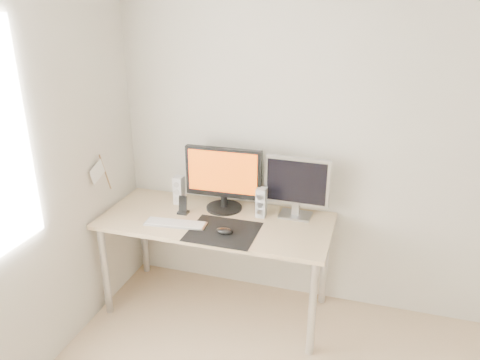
# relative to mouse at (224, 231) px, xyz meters

# --- Properties ---
(wall_back) EXTENTS (3.50, 0.00, 3.50)m
(wall_back) POSITION_rel_mouse_xyz_m (0.80, 0.56, 0.50)
(wall_back) COLOR silver
(wall_back) RESTS_ON ground
(mousepad) EXTENTS (0.45, 0.40, 0.00)m
(mousepad) POSITION_rel_mouse_xyz_m (-0.02, 0.03, -0.02)
(mousepad) COLOR black
(mousepad) RESTS_ON desk
(mouse) EXTENTS (0.11, 0.07, 0.04)m
(mouse) POSITION_rel_mouse_xyz_m (0.00, 0.00, 0.00)
(mouse) COLOR black
(mouse) RESTS_ON mousepad
(desk) EXTENTS (1.60, 0.70, 0.73)m
(desk) POSITION_rel_mouse_xyz_m (-0.13, 0.19, -0.10)
(desk) COLOR #D1B587
(desk) RESTS_ON ground
(main_monitor) EXTENTS (0.55, 0.27, 0.47)m
(main_monitor) POSITION_rel_mouse_xyz_m (-0.13, 0.36, 0.23)
(main_monitor) COLOR black
(main_monitor) RESTS_ON desk
(second_monitor) EXTENTS (0.45, 0.17, 0.43)m
(second_monitor) POSITION_rel_mouse_xyz_m (0.39, 0.40, 0.22)
(second_monitor) COLOR #B3B2B5
(second_monitor) RESTS_ON desk
(speaker_left) EXTENTS (0.07, 0.08, 0.21)m
(speaker_left) POSITION_rel_mouse_xyz_m (-0.48, 0.37, 0.08)
(speaker_left) COLOR white
(speaker_left) RESTS_ON desk
(speaker_right) EXTENTS (0.07, 0.08, 0.21)m
(speaker_right) POSITION_rel_mouse_xyz_m (0.16, 0.33, 0.08)
(speaker_right) COLOR silver
(speaker_right) RESTS_ON desk
(keyboard) EXTENTS (0.43, 0.16, 0.02)m
(keyboard) POSITION_rel_mouse_xyz_m (-0.36, 0.04, -0.02)
(keyboard) COLOR #A8A8AA
(keyboard) RESTS_ON desk
(phone_dock) EXTENTS (0.07, 0.06, 0.13)m
(phone_dock) POSITION_rel_mouse_xyz_m (-0.38, 0.21, 0.02)
(phone_dock) COLOR black
(phone_dock) RESTS_ON desk
(pennant) EXTENTS (0.01, 0.23, 0.29)m
(pennant) POSITION_rel_mouse_xyz_m (-0.92, 0.05, 0.29)
(pennant) COLOR #A57F54
(pennant) RESTS_ON wall_left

